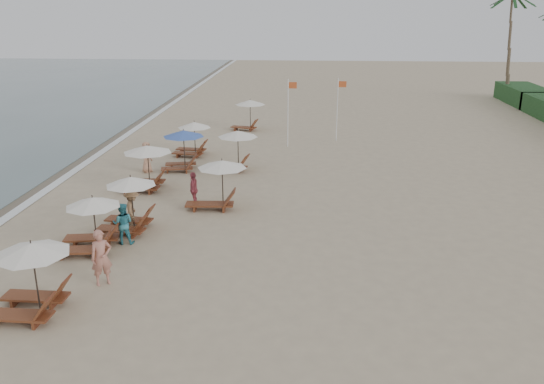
# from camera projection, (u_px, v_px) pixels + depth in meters

# --- Properties ---
(ground) EXTENTS (160.00, 160.00, 0.00)m
(ground) POSITION_uv_depth(u_px,v_px,m) (251.00, 269.00, 19.77)
(ground) COLOR tan
(ground) RESTS_ON ground
(wet_sand_band) EXTENTS (3.20, 140.00, 0.01)m
(wet_sand_band) POSITION_uv_depth(u_px,v_px,m) (39.00, 179.00, 30.08)
(wet_sand_band) COLOR #6B5E4C
(wet_sand_band) RESTS_ON ground
(foam_line) EXTENTS (0.50, 140.00, 0.02)m
(foam_line) POSITION_uv_depth(u_px,v_px,m) (62.00, 179.00, 29.99)
(foam_line) COLOR white
(foam_line) RESTS_ON ground
(lounger_station_0) EXTENTS (2.59, 2.20, 2.31)m
(lounger_station_0) POSITION_uv_depth(u_px,v_px,m) (28.00, 281.00, 16.58)
(lounger_station_0) COLOR brown
(lounger_station_0) RESTS_ON ground
(lounger_station_1) EXTENTS (2.59, 2.21, 2.13)m
(lounger_station_1) POSITION_uv_depth(u_px,v_px,m) (88.00, 227.00, 20.99)
(lounger_station_1) COLOR brown
(lounger_station_1) RESTS_ON ground
(lounger_station_2) EXTENTS (2.50, 2.04, 2.31)m
(lounger_station_2) POSITION_uv_depth(u_px,v_px,m) (127.00, 206.00, 22.86)
(lounger_station_2) COLOR brown
(lounger_station_2) RESTS_ON ground
(lounger_station_3) EXTENTS (2.70, 2.40, 2.27)m
(lounger_station_3) POSITION_uv_depth(u_px,v_px,m) (144.00, 167.00, 28.04)
(lounger_station_3) COLOR brown
(lounger_station_3) RESTS_ON ground
(lounger_station_4) EXTENTS (2.47, 2.29, 2.28)m
(lounger_station_4) POSITION_uv_depth(u_px,v_px,m) (181.00, 148.00, 31.35)
(lounger_station_4) COLOR brown
(lounger_station_4) RESTS_ON ground
(lounger_station_5) EXTENTS (2.42, 2.03, 2.09)m
(lounger_station_5) POSITION_uv_depth(u_px,v_px,m) (191.00, 139.00, 34.58)
(lounger_station_5) COLOR brown
(lounger_station_5) RESTS_ON ground
(inland_station_0) EXTENTS (2.85, 2.24, 2.22)m
(inland_station_0) POSITION_uv_depth(u_px,v_px,m) (216.00, 182.00, 25.29)
(inland_station_0) COLOR brown
(inland_station_0) RESTS_ON ground
(inland_station_1) EXTENTS (2.84, 2.24, 2.22)m
(inland_station_1) POSITION_uv_depth(u_px,v_px,m) (233.00, 148.00, 31.28)
(inland_station_1) COLOR brown
(inland_station_1) RESTS_ON ground
(inland_station_2) EXTENTS (2.66, 2.24, 2.22)m
(inland_station_2) POSITION_uv_depth(u_px,v_px,m) (247.00, 111.00, 41.53)
(inland_station_2) COLOR brown
(inland_station_2) RESTS_ON ground
(beachgoer_near) EXTENTS (0.83, 0.76, 1.91)m
(beachgoer_near) POSITION_uv_depth(u_px,v_px,m) (101.00, 258.00, 18.44)
(beachgoer_near) COLOR #B67462
(beachgoer_near) RESTS_ON ground
(beachgoer_mid_a) EXTENTS (0.86, 0.71, 1.64)m
(beachgoer_mid_a) POSITION_uv_depth(u_px,v_px,m) (123.00, 224.00, 21.69)
(beachgoer_mid_a) COLOR teal
(beachgoer_mid_a) RESTS_ON ground
(beachgoer_mid_b) EXTENTS (0.94, 1.26, 1.73)m
(beachgoer_mid_b) POSITION_uv_depth(u_px,v_px,m) (133.00, 210.00, 23.04)
(beachgoer_mid_b) COLOR #916C4A
(beachgoer_mid_b) RESTS_ON ground
(beachgoer_far_a) EXTENTS (0.46, 0.99, 1.64)m
(beachgoer_far_a) POSITION_uv_depth(u_px,v_px,m) (194.00, 189.00, 25.73)
(beachgoer_far_a) COLOR #B14655
(beachgoer_far_a) RESTS_ON ground
(beachgoer_far_b) EXTENTS (0.66, 0.91, 1.72)m
(beachgoer_far_b) POSITION_uv_depth(u_px,v_px,m) (147.00, 157.00, 31.07)
(beachgoer_far_b) COLOR tan
(beachgoer_far_b) RESTS_ON ground
(flag_pole_near) EXTENTS (0.59, 0.08, 4.40)m
(flag_pole_near) POSITION_uv_depth(u_px,v_px,m) (288.00, 110.00, 36.31)
(flag_pole_near) COLOR silver
(flag_pole_near) RESTS_ON ground
(flag_pole_far) EXTENTS (0.60, 0.08, 4.25)m
(flag_pole_far) POSITION_uv_depth(u_px,v_px,m) (338.00, 106.00, 37.85)
(flag_pole_far) COLOR silver
(flag_pole_far) RESTS_ON ground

